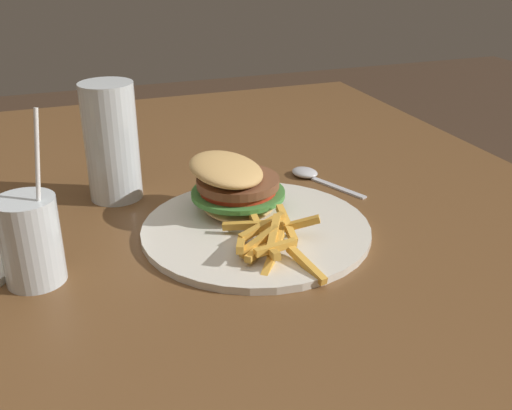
# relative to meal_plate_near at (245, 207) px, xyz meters

# --- Properties ---
(dining_table) EXTENTS (1.67, 1.42, 0.72)m
(dining_table) POSITION_rel_meal_plate_near_xyz_m (-0.11, 0.19, -0.11)
(dining_table) COLOR brown
(dining_table) RESTS_ON ground_plane
(meal_plate_near) EXTENTS (0.31, 0.31, 0.09)m
(meal_plate_near) POSITION_rel_meal_plate_near_xyz_m (0.00, 0.00, 0.00)
(meal_plate_near) COLOR silver
(meal_plate_near) RESTS_ON dining_table
(beer_glass) EXTENTS (0.08, 0.08, 0.18)m
(beer_glass) POSITION_rel_meal_plate_near_xyz_m (0.16, 0.15, 0.06)
(beer_glass) COLOR silver
(beer_glass) RESTS_ON dining_table
(juice_glass) EXTENTS (0.07, 0.07, 0.20)m
(juice_glass) POSITION_rel_meal_plate_near_xyz_m (-0.05, 0.28, 0.02)
(juice_glass) COLOR silver
(juice_glass) RESTS_ON dining_table
(spoon) EXTENTS (0.15, 0.08, 0.01)m
(spoon) POSITION_rel_meal_plate_near_xyz_m (0.13, -0.15, -0.02)
(spoon) COLOR silver
(spoon) RESTS_ON dining_table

